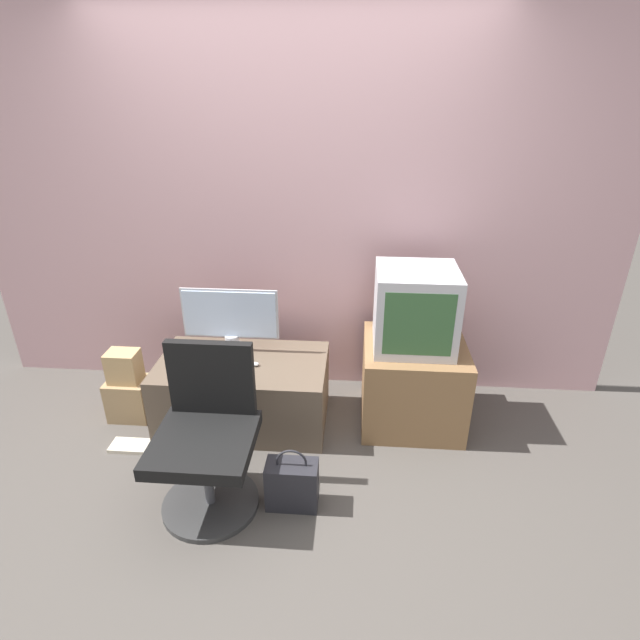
{
  "coord_description": "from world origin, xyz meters",
  "views": [
    {
      "loc": [
        0.43,
        -1.92,
        2.05
      ],
      "look_at": [
        0.21,
        0.9,
        0.7
      ],
      "focal_mm": 28.0,
      "sensor_mm": 36.0,
      "label": 1
    }
  ],
  "objects": [
    {
      "name": "handbag",
      "position": [
        0.12,
        0.05,
        0.14
      ],
      "size": [
        0.27,
        0.15,
        0.36
      ],
      "color": "#232328",
      "rests_on": "ground_plane"
    },
    {
      "name": "keyboard",
      "position": [
        -0.41,
        0.7,
        0.45
      ],
      "size": [
        0.37,
        0.14,
        0.01
      ],
      "color": "silver",
      "rests_on": "desk"
    },
    {
      "name": "ground_plane",
      "position": [
        0.0,
        0.0,
        0.0
      ],
      "size": [
        12.0,
        12.0,
        0.0
      ],
      "primitive_type": "plane",
      "color": "#4C4742"
    },
    {
      "name": "desk",
      "position": [
        -0.28,
        0.77,
        0.22
      ],
      "size": [
        1.07,
        0.62,
        0.45
      ],
      "color": "brown",
      "rests_on": "ground_plane"
    },
    {
      "name": "wall_back",
      "position": [
        0.0,
        1.32,
        1.3
      ],
      "size": [
        4.4,
        0.05,
        2.6
      ],
      "color": "#CC9EA3",
      "rests_on": "ground_plane"
    },
    {
      "name": "side_stand",
      "position": [
        0.81,
        0.88,
        0.28
      ],
      "size": [
        0.64,
        0.63,
        0.56
      ],
      "color": "olive",
      "rests_on": "ground_plane"
    },
    {
      "name": "cardboard_box_upper",
      "position": [
        -1.06,
        0.75,
        0.39
      ],
      "size": [
        0.2,
        0.15,
        0.21
      ],
      "color": "tan",
      "rests_on": "cardboard_box_lower"
    },
    {
      "name": "mouse",
      "position": [
        -0.19,
        0.72,
        0.46
      ],
      "size": [
        0.05,
        0.04,
        0.03
      ],
      "color": "silver",
      "rests_on": "desk"
    },
    {
      "name": "crt_tv",
      "position": [
        0.79,
        0.87,
        0.81
      ],
      "size": [
        0.48,
        0.46,
        0.5
      ],
      "color": "#B7B7BC",
      "rests_on": "side_stand"
    },
    {
      "name": "main_monitor",
      "position": [
        -0.38,
        0.92,
        0.67
      ],
      "size": [
        0.63,
        0.19,
        0.43
      ],
      "color": "#B2B2B7",
      "rests_on": "desk"
    },
    {
      "name": "cardboard_box_lower",
      "position": [
        -1.06,
        0.75,
        0.14
      ],
      "size": [
        0.27,
        0.21,
        0.28
      ],
      "color": "#A3845B",
      "rests_on": "ground_plane"
    },
    {
      "name": "office_chair",
      "position": [
        -0.31,
        0.07,
        0.39
      ],
      "size": [
        0.51,
        0.51,
        0.87
      ],
      "color": "#333333",
      "rests_on": "ground_plane"
    },
    {
      "name": "book",
      "position": [
        -0.94,
        0.43,
        0.01
      ],
      "size": [
        0.23,
        0.13,
        0.02
      ],
      "color": "beige",
      "rests_on": "ground_plane"
    }
  ]
}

